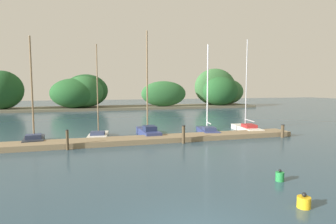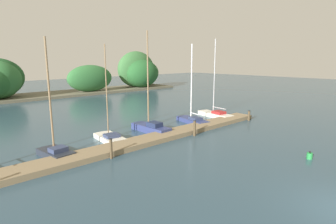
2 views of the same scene
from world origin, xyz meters
TOP-DOWN VIEW (x-y plane):
  - dock_pier at (0.00, 12.72)m, footprint 25.28×1.80m
  - far_shore at (2.66, 42.54)m, footprint 56.49×8.35m
  - sailboat_1 at (-6.11, 14.34)m, footprint 1.57×2.89m
  - sailboat_2 at (-1.86, 15.07)m, footprint 1.68×3.28m
  - sailboat_3 at (1.91, 14.92)m, footprint 1.28×4.09m
  - sailboat_4 at (6.88, 14.73)m, footprint 1.89×4.00m
  - sailboat_5 at (10.66, 14.97)m, footprint 1.85×4.41m
  - mooring_piling_1 at (-3.77, 11.66)m, footprint 0.19×0.19m
  - mooring_piling_2 at (3.67, 11.55)m, footprint 0.24×0.24m
  - mooring_piling_3 at (11.64, 11.53)m, footprint 0.26×0.26m
  - channel_buoy_0 at (4.98, 3.45)m, footprint 0.34×0.34m
  - channel_buoy_1 at (4.06, 1.17)m, footprint 0.41×0.41m

SIDE VIEW (x-z plane):
  - dock_pier at x=0.00m, z-range 0.00..0.35m
  - channel_buoy_1 at x=4.06m, z-range -0.06..0.44m
  - channel_buoy_0 at x=4.98m, z-range -0.05..0.44m
  - sailboat_2 at x=-1.86m, z-range -3.19..3.78m
  - sailboat_5 at x=10.66m, z-range -3.62..4.28m
  - sailboat_4 at x=6.88m, z-range -3.26..4.02m
  - sailboat_1 at x=-6.11m, z-range -3.18..4.04m
  - sailboat_3 at x=1.91m, z-range -3.60..4.51m
  - mooring_piling_3 at x=11.64m, z-range 0.01..1.00m
  - mooring_piling_2 at x=3.67m, z-range 0.01..1.24m
  - mooring_piling_1 at x=-3.77m, z-range 0.01..1.25m
  - far_shore at x=2.66m, z-range -0.88..6.57m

